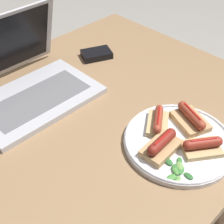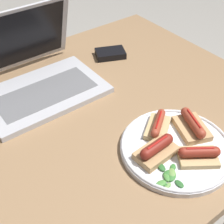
% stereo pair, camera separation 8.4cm
% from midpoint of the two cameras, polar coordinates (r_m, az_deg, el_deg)
% --- Properties ---
extents(desk, '(1.10, 0.90, 0.73)m').
position_cam_midpoint_polar(desk, '(1.00, -6.18, -4.23)').
color(desk, '#93704C').
rests_on(desk, ground_plane).
extents(laptop, '(0.38, 0.31, 0.24)m').
position_cam_midpoint_polar(laptop, '(1.02, -17.71, 4.91)').
color(laptop, '#B7B7BC').
rests_on(laptop, desk).
extents(plate, '(0.29, 0.29, 0.02)m').
position_cam_midpoint_polar(plate, '(0.84, 9.26, -5.45)').
color(plate, silver).
rests_on(plate, desk).
extents(sausage_toast_left, '(0.11, 0.10, 0.04)m').
position_cam_midpoint_polar(sausage_toast_left, '(0.86, 5.64, -1.85)').
color(sausage_toast_left, tan).
rests_on(sausage_toast_left, plate).
extents(sausage_toast_middle, '(0.12, 0.11, 0.04)m').
position_cam_midpoint_polar(sausage_toast_middle, '(0.81, 13.31, -6.19)').
color(sausage_toast_middle, tan).
rests_on(sausage_toast_middle, plate).
extents(sausage_toast_right, '(0.11, 0.12, 0.05)m').
position_cam_midpoint_polar(sausage_toast_right, '(0.87, 11.57, -1.30)').
color(sausage_toast_right, tan).
rests_on(sausage_toast_right, plate).
extents(sausage_toast_extra, '(0.11, 0.07, 0.05)m').
position_cam_midpoint_polar(sausage_toast_extra, '(0.79, 6.00, -6.22)').
color(sausage_toast_extra, tan).
rests_on(sausage_toast_extra, plate).
extents(salad_pile, '(0.08, 0.09, 0.01)m').
position_cam_midpoint_polar(salad_pile, '(0.76, 8.74, -10.42)').
color(salad_pile, '#2D662D').
rests_on(salad_pile, plate).
extents(external_drive, '(0.13, 0.11, 0.02)m').
position_cam_midpoint_polar(external_drive, '(1.18, -4.90, 10.43)').
color(external_drive, black).
rests_on(external_drive, desk).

